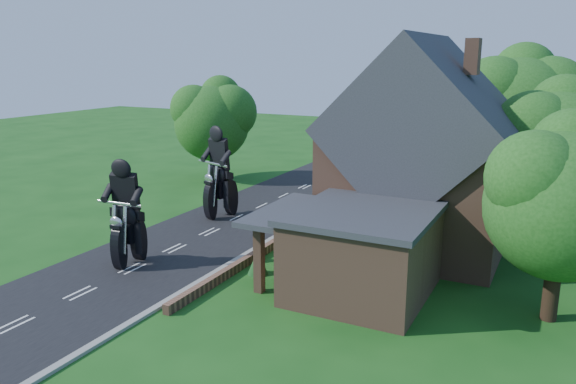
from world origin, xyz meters
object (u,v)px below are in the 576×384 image
at_px(house, 422,160).
at_px(motorcycle_follow, 221,204).
at_px(motorcycle_lead, 129,249).
at_px(annex, 360,250).
at_px(garden_wall, 298,229).

distance_m(house, motorcycle_follow, 12.06).
bearing_deg(motorcycle_lead, annex, -173.46).
bearing_deg(annex, motorcycle_follow, 149.25).
xyz_separation_m(house, annex, (-0.62, -6.80, -2.58)).
height_order(garden_wall, house, house).
bearing_deg(garden_wall, motorcycle_follow, 172.65).
bearing_deg(motorcycle_follow, motorcycle_lead, 112.34).
relative_size(annex, motorcycle_lead, 4.47).
bearing_deg(garden_wall, house, 9.17).
height_order(house, annex, house).
bearing_deg(house, garden_wall, -170.83).
xyz_separation_m(motorcycle_lead, motorcycle_follow, (-0.61, 8.34, 0.07)).
bearing_deg(house, annex, -95.24).
distance_m(house, motorcycle_lead, 14.39).
distance_m(garden_wall, annex, 8.19).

